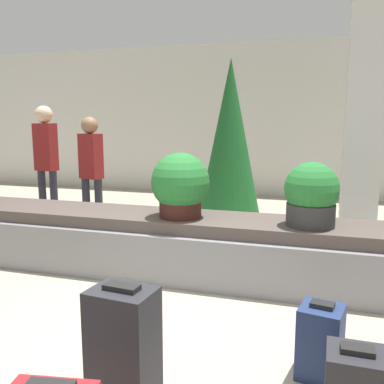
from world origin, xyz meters
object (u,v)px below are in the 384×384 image
Objects in this scene: traveler_1 at (46,155)px; decorated_tree at (230,138)px; suitcase_6 at (320,341)px; potted_plant_1 at (180,186)px; pillar at (363,120)px; suitcase_4 at (123,345)px; traveler_2 at (91,165)px; potted_plant_0 at (311,196)px.

decorated_tree is (2.53, 1.00, 0.24)m from traveler_1.
potted_plant_1 is at bearing 145.62° from suitcase_6.
pillar is at bearing 93.61° from suitcase_6.
potted_plant_1 is (-0.33, 1.99, 0.61)m from suitcase_4.
traveler_1 is 0.72× the size of decorated_tree.
traveler_2 is at bearing 150.61° from suitcase_6.
traveler_2 reaches higher than potted_plant_1.
pillar is 4.59× the size of suitcase_4.
potted_plant_0 is 4.03m from traveler_1.
pillar is at bearing 14.20° from traveler_1.
traveler_1 is (-3.93, 2.76, 0.86)m from suitcase_6.
decorated_tree reaches higher than potted_plant_1.
traveler_2 reaches higher than potted_plant_0.
potted_plant_1 is 0.36× the size of traveler_1.
traveler_1 is (-2.53, 1.34, 0.15)m from potted_plant_1.
traveler_2 reaches higher than suitcase_4.
traveler_1 is 0.80m from traveler_2.
potted_plant_0 reaches higher than suitcase_4.
suitcase_6 is 0.82× the size of potted_plant_0.
suitcase_6 is at bearing -25.87° from traveler_1.
potted_plant_1 is 2.37m from decorated_tree.
suitcase_6 is 0.75× the size of potted_plant_1.
potted_plant_0 is (-0.54, -1.72, -0.69)m from pillar.
pillar is 1.28× the size of decorated_tree.
traveler_1 reaches higher than suitcase_4.
decorated_tree reaches higher than traveler_1.
suitcase_4 is at bearing -40.11° from traveler_1.
pillar is at bearing 25.31° from traveler_2.
potted_plant_0 is 0.36× the size of traveler_2.
suitcase_6 is at bearing -69.58° from decorated_tree.
suitcase_4 is 0.39× the size of traveler_1.
pillar is 1.93m from potted_plant_0.
traveler_1 is at bearing 152.07° from potted_plant_1.
potted_plant_0 is 3.26m from traveler_2.
traveler_1 reaches higher than traveler_2.
decorated_tree is (-0.00, 2.34, 0.39)m from potted_plant_1.
potted_plant_1 is (-1.40, 1.42, 0.71)m from suitcase_6.
suitcase_4 reaches higher than suitcase_6.
potted_plant_0 is (0.94, 1.99, 0.57)m from suitcase_4.
traveler_2 is at bearing 157.40° from potted_plant_0.
potted_plant_0 is 2.69m from decorated_tree.
decorated_tree is (-0.33, 4.33, 1.00)m from suitcase_4.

